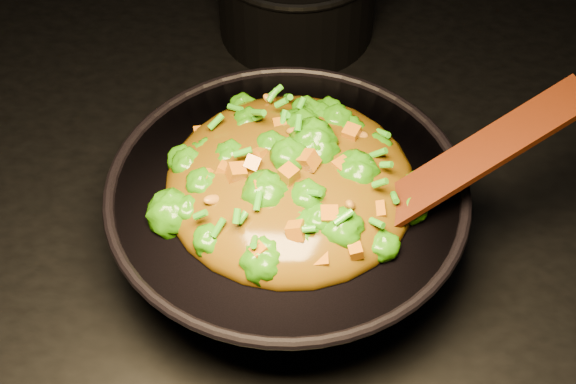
# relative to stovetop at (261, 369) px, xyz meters

# --- Properties ---
(stovetop) EXTENTS (1.20, 0.90, 0.90)m
(stovetop) POSITION_rel_stovetop_xyz_m (0.00, 0.00, 0.00)
(stovetop) COLOR black
(stovetop) RESTS_ON ground
(wok) EXTENTS (0.39, 0.39, 0.11)m
(wok) POSITION_rel_stovetop_xyz_m (0.05, -0.09, 0.50)
(wok) COLOR black
(wok) RESTS_ON stovetop
(stir_fry) EXTENTS (0.33, 0.33, 0.09)m
(stir_fry) POSITION_rel_stovetop_xyz_m (0.06, -0.09, 0.61)
(stir_fry) COLOR #2C7C08
(stir_fry) RESTS_ON wok
(spatula) EXTENTS (0.27, 0.18, 0.12)m
(spatula) POSITION_rel_stovetop_xyz_m (0.23, -0.09, 0.61)
(spatula) COLOR #321607
(spatula) RESTS_ON wok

